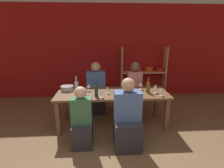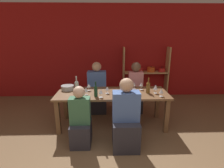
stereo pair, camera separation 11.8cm
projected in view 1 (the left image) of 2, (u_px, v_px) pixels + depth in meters
wall_back_red at (104, 52)px, 5.18m from camera, size 8.80×0.06×2.70m
shelf_unit at (144, 80)px, 5.29m from camera, size 1.34×0.30×1.52m
dining_table at (112, 97)px, 3.59m from camera, size 2.26×0.81×0.73m
mixing_bowl at (67, 88)px, 3.68m from camera, size 0.27×0.27×0.10m
wine_bottle_green at (148, 87)px, 3.53m from camera, size 0.08×0.08×0.31m
wine_bottle_dark at (96, 91)px, 3.30m from camera, size 0.07×0.07×0.29m
wine_bottle_amber at (77, 86)px, 3.56m from camera, size 0.08×0.08×0.33m
wine_glass_empty_a at (101, 92)px, 3.25m from camera, size 0.08×0.08×0.16m
wine_glass_red_a at (107, 89)px, 3.47m from camera, size 0.08×0.08×0.14m
wine_glass_red_b at (89, 86)px, 3.63m from camera, size 0.08×0.08×0.15m
wine_glass_white_a at (86, 90)px, 3.38m from camera, size 0.08×0.08×0.15m
wine_glass_empty_b at (156, 87)px, 3.51m from camera, size 0.08×0.08×0.18m
wine_glass_red_c at (141, 84)px, 3.73m from camera, size 0.08×0.08×0.16m
wine_glass_red_d at (134, 84)px, 3.77m from camera, size 0.07×0.07×0.14m
wine_glass_empty_c at (162, 91)px, 3.34m from camera, size 0.08×0.08×0.15m
person_near_a at (82, 124)px, 2.99m from camera, size 0.34×0.43×1.07m
person_far_a at (134, 92)px, 4.33m from camera, size 0.34×0.43×1.24m
person_near_b at (127, 122)px, 2.96m from camera, size 0.44×0.55×1.22m
person_far_b at (96, 94)px, 4.34m from camera, size 0.45×0.56×1.24m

